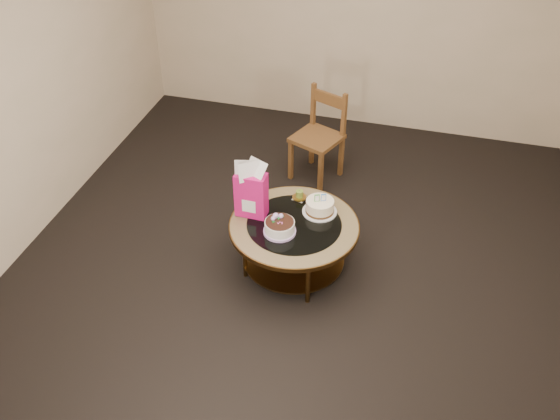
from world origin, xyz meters
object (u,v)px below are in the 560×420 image
(gift_bag, at_px, (251,189))
(coffee_table, at_px, (294,231))
(decorated_cake, at_px, (280,227))
(dining_chair, at_px, (319,136))
(cream_cake, at_px, (320,207))

(gift_bag, bearing_deg, coffee_table, -3.79)
(coffee_table, distance_m, decorated_cake, 0.20)
(coffee_table, bearing_deg, decorated_cake, -122.06)
(gift_bag, relative_size, dining_chair, 0.55)
(dining_chair, bearing_deg, decorated_cake, -66.85)
(coffee_table, distance_m, cream_cake, 0.28)
(decorated_cake, relative_size, gift_bag, 0.52)
(gift_bag, height_order, dining_chair, gift_bag)
(decorated_cake, bearing_deg, cream_cake, 53.41)
(gift_bag, bearing_deg, cream_cake, 18.88)
(coffee_table, xyz_separation_m, cream_cake, (0.16, 0.19, 0.13))
(decorated_cake, height_order, cream_cake, cream_cake)
(coffee_table, relative_size, dining_chair, 1.16)
(cream_cake, xyz_separation_m, gift_bag, (-0.51, -0.16, 0.18))
(decorated_cake, height_order, dining_chair, dining_chair)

